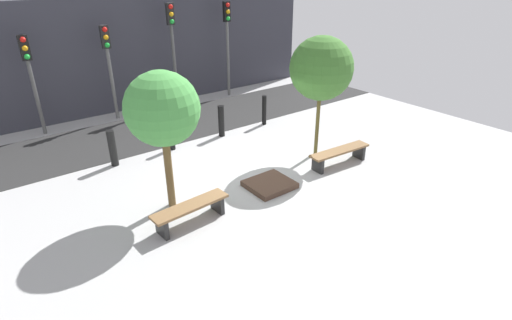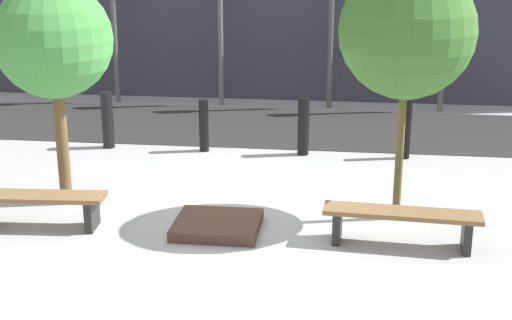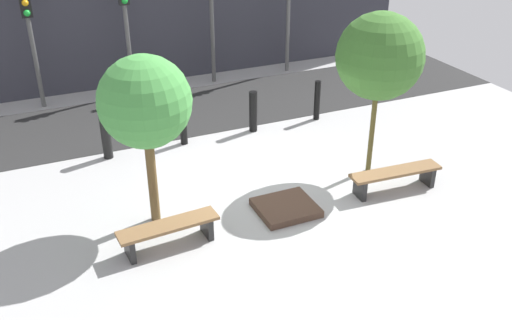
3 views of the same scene
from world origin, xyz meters
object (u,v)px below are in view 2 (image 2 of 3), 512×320
Objects in this scene: bollard_left at (204,126)px; planter_bed at (217,225)px; bollard_right at (406,129)px; tree_behind_right_bench at (407,31)px; tree_behind_left_bench at (54,41)px; bollard_far_left at (108,120)px; bench_left at (39,204)px; traffic_light_mid_west at (220,5)px; bollard_center at (303,126)px; bench_right at (401,220)px; traffic_light_west at (113,6)px.

planter_bed is at bearing -76.10° from bollard_left.
tree_behind_right_bench is at bearing -96.45° from bollard_right.
bollard_right reaches higher than bollard_left.
tree_behind_left_bench is 3.06× the size of bollard_far_left.
tree_behind_right_bench reaches higher than tree_behind_left_bench.
traffic_light_mid_west reaches higher than bench_left.
bollard_center is (0.91, 3.68, 0.45)m from planter_bed.
bollard_center reaches higher than bench_right.
bench_left and bench_right have the same top height.
bollard_right is at bearing 53.41° from planter_bed.
tree_behind_left_bench is (-2.40, 0.74, 2.32)m from planter_bed.
bench_left is at bearing -176.05° from bench_right.
tree_behind_left_bench reaches higher than bench_left.
bollard_left reaches higher than bench_right.
bollard_right is (5.13, 2.94, -1.86)m from tree_behind_left_bench.
bench_left is 1.91× the size of bollard_left.
bollard_left is 0.91× the size of bollard_center.
bollard_far_left is 4.33m from traffic_light_west.
bench_right is (4.80, 0.00, 0.01)m from bench_left.
planter_bed is at bearing 179.19° from bench_right.
tree_behind_left_bench is 0.96× the size of traffic_light_mid_west.
traffic_light_mid_west is at bearing 95.22° from bollard_left.
tree_behind_left_bench reaches higher than planter_bed.
bollard_left is 0.90× the size of bollard_right.
tree_behind_right_bench is 3.89m from bollard_center.
bench_left is 4.80m from bench_right.
planter_bed is at bearing -17.14° from tree_behind_left_bench.
bollard_left is 4.26m from traffic_light_mid_west.
traffic_light_west is (-1.38, 6.76, -0.12)m from tree_behind_left_bench.
planter_bed is 0.32× the size of tree_behind_right_bench.
tree_behind_right_bench is at bearing 7.13° from bench_left.
bollard_left is 0.28× the size of traffic_light_mid_west.
bench_left is 1.61× the size of planter_bed.
bollard_right is at bearing 29.80° from tree_behind_left_bench.
bollard_far_left is (-0.33, 2.94, -1.86)m from tree_behind_left_bench.
bollard_right is (3.64, 0.00, 0.05)m from bollard_left.
bollard_far_left reaches higher than bench_right.
tree_behind_right_bench is 3.61m from bollard_right.
tree_behind_left_bench reaches higher than bollard_right.
bollard_right is 0.32× the size of traffic_light_mid_west.
traffic_light_west reaches higher than bollard_left.
bollard_left is (1.82, 0.00, -0.05)m from bollard_far_left.
bollard_left is 0.29× the size of traffic_light_west.
bollard_right is (0.33, 2.94, -2.07)m from tree_behind_right_bench.
tree_behind_left_bench reaches higher than bollard_center.
bench_right is at bearing -69.00° from bollard_center.
bollard_center is 4.75m from traffic_light_mid_west.
bollard_far_left is (-5.13, 2.94, -2.07)m from tree_behind_right_bench.
traffic_light_west reaches higher than planter_bed.
bollard_left is at bearing 138.40° from tree_behind_right_bench.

